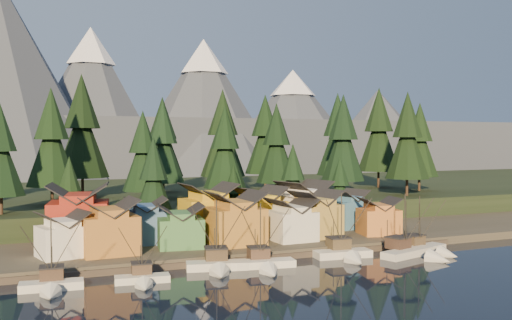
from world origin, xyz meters
name	(u,v)px	position (x,y,z in m)	size (l,w,h in m)	color
ground	(299,282)	(0.00, 0.00, 0.00)	(500.00, 500.00, 0.00)	black
shore_strip	(211,234)	(0.00, 40.00, 0.75)	(400.00, 50.00, 1.50)	#3B372B
hillside	(156,200)	(0.00, 90.00, 3.00)	(420.00, 100.00, 6.00)	black
dock	(255,257)	(0.00, 16.50, 0.50)	(80.00, 4.00, 1.00)	#473F33
mountain_ridge	(89,128)	(-4.20, 213.59, 26.06)	(560.00, 190.00, 90.00)	#4E5565
boat_0	(51,275)	(-33.08, 8.50, 2.17)	(8.79, 9.44, 10.91)	beige
boat_1	(143,270)	(-20.90, 7.70, 1.93)	(8.20, 8.75, 9.85)	beige
boat_2	(218,256)	(-8.53, 11.04, 2.37)	(10.35, 10.93, 12.15)	beige
boat_3	(264,256)	(-1.43, 9.46, 2.03)	(11.34, 12.08, 11.37)	silver
boat_4	(346,245)	(14.70, 11.19, 2.42)	(10.51, 11.23, 12.44)	beige
boat_5	(414,245)	(26.23, 7.40, 2.18)	(12.12, 12.63, 12.17)	beige
boat_6	(427,242)	(30.82, 9.53, 2.06)	(10.94, 11.50, 11.31)	beige
house_front_0	(63,233)	(-30.45, 24.13, 5.34)	(8.76, 8.47, 7.30)	white
house_front_1	(109,225)	(-23.17, 23.70, 6.31)	(9.30, 8.97, 9.15)	#A86B2B
house_front_2	(180,225)	(-10.70, 24.87, 5.47)	(8.80, 8.86, 7.56)	#3F743F
house_front_3	(235,217)	(-0.84, 23.55, 6.54)	(9.58, 9.14, 9.59)	#A8712B
house_front_4	(292,218)	(10.47, 23.48, 5.64)	(8.00, 8.58, 7.88)	silver
house_front_5	(315,213)	(16.26, 24.88, 6.28)	(9.91, 9.27, 9.10)	#B08F3E
house_front_6	(379,215)	(29.54, 22.74, 5.36)	(8.66, 8.35, 7.35)	#BE6F31
house_back_0	(79,213)	(-27.07, 32.91, 7.33)	(11.77, 11.44, 11.10)	maroon
house_back_1	(145,219)	(-15.52, 31.29, 5.86)	(8.13, 8.21, 8.30)	#3A5A89
house_back_2	(208,209)	(-2.68, 33.58, 6.97)	(10.22, 9.46, 10.41)	gold
house_back_3	(259,209)	(7.73, 32.57, 6.49)	(10.69, 9.86, 9.50)	yellow
house_back_4	(304,204)	(18.25, 33.47, 6.91)	(11.18, 10.89, 10.30)	white
house_back_5	(346,208)	(28.29, 32.74, 5.77)	(8.69, 8.75, 8.14)	teal
tree_hill_2	(0,153)	(-40.00, 48.00, 17.90)	(9.35, 9.35, 21.77)	#332319
tree_hill_3	(51,141)	(-30.00, 60.00, 20.17)	(11.13, 11.13, 25.92)	#332319
tree_hill_4	(82,130)	(-22.00, 75.00, 22.88)	(13.25, 13.25, 30.88)	#332319
tree_hill_5	(143,154)	(-12.00, 50.00, 17.35)	(8.92, 8.92, 20.78)	#332319
tree_hill_6	(163,145)	(-4.00, 65.00, 19.19)	(10.36, 10.36, 24.13)	#332319
tree_hill_7	(225,150)	(6.00, 48.00, 18.11)	(9.51, 9.51, 22.16)	#332319
tree_hill_8	(223,137)	(14.00, 72.00, 21.33)	(12.04, 12.04, 28.04)	#332319
tree_hill_9	(277,146)	(22.00, 55.00, 18.84)	(10.09, 10.09, 23.50)	#332319
tree_hill_10	(265,137)	(30.00, 80.00, 21.17)	(11.91, 11.91, 27.74)	#332319
tree_hill_11	(343,141)	(38.00, 50.00, 20.13)	(11.09, 11.09, 25.84)	#332319
tree_hill_12	(338,137)	(46.00, 66.00, 21.11)	(11.86, 11.86, 27.63)	#332319
tree_hill_13	(407,139)	(56.00, 48.00, 20.72)	(11.55, 11.55, 26.92)	#332319
tree_hill_14	(379,133)	(64.00, 72.00, 22.57)	(13.01, 13.01, 30.30)	#332319
tree_hill_15	(163,140)	(0.00, 82.00, 20.39)	(11.30, 11.30, 26.33)	#332319
tree_hill_17	(420,143)	(68.00, 58.00, 19.66)	(10.73, 10.73, 25.00)	#332319
tree_shore_0	(70,194)	(-28.00, 40.00, 10.15)	(6.80, 6.80, 15.85)	#332319
tree_shore_1	(154,181)	(-12.00, 40.00, 12.23)	(8.43, 8.43, 19.63)	#332319
tree_shore_2	(233,194)	(5.00, 40.00, 8.98)	(5.89, 5.89, 13.71)	#332319
tree_shore_3	(293,181)	(19.00, 40.00, 11.39)	(7.77, 7.77, 18.11)	#332319
tree_shore_4	(340,186)	(31.00, 40.00, 9.78)	(6.51, 6.51, 15.17)	#332319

